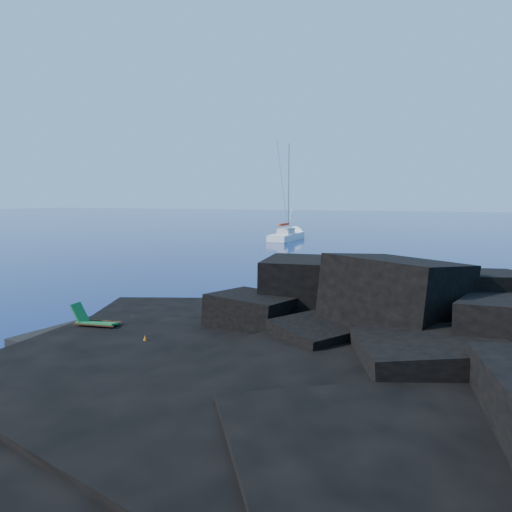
{
  "coord_description": "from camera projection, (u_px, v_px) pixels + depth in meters",
  "views": [
    {
      "loc": [
        15.99,
        -14.93,
        5.63
      ],
      "look_at": [
        3.52,
        13.43,
        2.0
      ],
      "focal_mm": 35.0,
      "sensor_mm": 36.0,
      "label": 1
    }
  ],
  "objects": [
    {
      "name": "ground",
      "position": [
        48.0,
        334.0,
        20.62
      ],
      "size": [
        400.0,
        400.0,
        0.0
      ],
      "primitive_type": "plane",
      "color": "#030439",
      "rests_on": "ground"
    },
    {
      "name": "headland",
      "position": [
        379.0,
        353.0,
        18.15
      ],
      "size": [
        24.0,
        24.0,
        3.6
      ],
      "primitive_type": null,
      "color": "black",
      "rests_on": "ground"
    },
    {
      "name": "beach",
      "position": [
        145.0,
        344.0,
        19.28
      ],
      "size": [
        9.08,
        6.86,
        0.7
      ],
      "primitive_type": "cube",
      "rotation": [
        0.0,
        0.0,
        -0.1
      ],
      "color": "black",
      "rests_on": "ground"
    },
    {
      "name": "surf_foam",
      "position": [
        212.0,
        319.0,
        23.17
      ],
      "size": [
        10.0,
        8.0,
        0.06
      ],
      "primitive_type": null,
      "color": "white",
      "rests_on": "ground"
    },
    {
      "name": "sailboat",
      "position": [
        287.0,
        240.0,
        66.88
      ],
      "size": [
        3.09,
        12.37,
        12.86
      ],
      "primitive_type": null,
      "rotation": [
        0.0,
        0.0,
        0.04
      ],
      "color": "white",
      "rests_on": "ground"
    },
    {
      "name": "deck_chair",
      "position": [
        98.0,
        317.0,
        19.56
      ],
      "size": [
        1.91,
        1.08,
        1.24
      ],
      "primitive_type": null,
      "rotation": [
        0.0,
        0.0,
        0.17
      ],
      "color": "#176A31",
      "rests_on": "beach"
    },
    {
      "name": "towel",
      "position": [
        122.0,
        322.0,
        21.24
      ],
      "size": [
        2.33,
        1.52,
        0.06
      ],
      "primitive_type": "cube",
      "rotation": [
        0.0,
        0.0,
        0.25
      ],
      "color": "white",
      "rests_on": "beach"
    },
    {
      "name": "sunbather",
      "position": [
        122.0,
        318.0,
        21.22
      ],
      "size": [
        1.82,
        0.86,
        0.24
      ],
      "primitive_type": null,
      "rotation": [
        0.0,
        0.0,
        0.25
      ],
      "color": "tan",
      "rests_on": "towel"
    },
    {
      "name": "marker_cone",
      "position": [
        145.0,
        342.0,
        17.56
      ],
      "size": [
        0.38,
        0.38,
        0.48
      ],
      "primitive_type": "cone",
      "rotation": [
        0.0,
        0.0,
        0.23
      ],
      "color": "#D0580A",
      "rests_on": "beach"
    }
  ]
}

